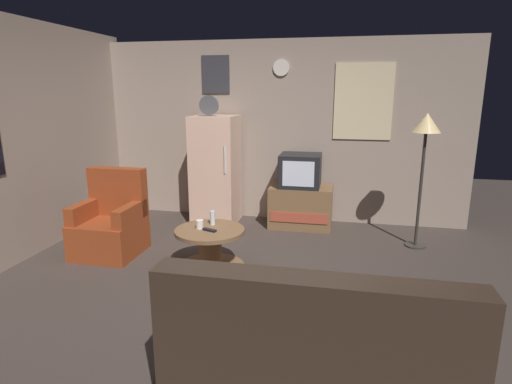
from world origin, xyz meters
The scene contains 12 objects.
ground_plane centered at (0.00, 0.00, 0.00)m, with size 12.00×12.00×0.00m, color #3D332D.
wall_with_art centered at (0.01, 2.45, 1.26)m, with size 5.20×0.12×2.51m.
fridge centered at (-0.82, 2.04, 0.75)m, with size 0.60×0.62×1.77m.
tv_stand centered at (0.37, 2.08, 0.28)m, with size 0.84×0.53×0.56m.
crt_tv centered at (0.35, 2.08, 0.78)m, with size 0.54×0.51×0.44m.
standing_lamp centered at (1.81, 1.60, 1.36)m, with size 0.32×0.32×1.59m.
coffee_table centered at (-0.40, 0.44, 0.22)m, with size 0.72×0.72×0.44m.
wine_glass centered at (-0.42, 0.60, 0.52)m, with size 0.05×0.05×0.15m, color silver.
mug_ceramic_white centered at (-0.51, 0.45, 0.49)m, with size 0.08×0.08×0.09m, color silver.
remote_control centered at (-0.38, 0.39, 0.46)m, with size 0.15×0.04×0.02m, color black.
armchair centered at (-1.66, 0.67, 0.34)m, with size 0.68×0.68×0.96m.
couch centered at (0.79, -1.28, 0.31)m, with size 1.70×0.80×0.92m.
Camera 1 is at (0.90, -3.46, 1.84)m, focal length 29.39 mm.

